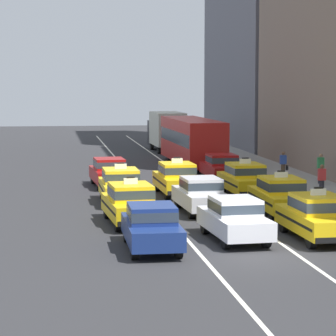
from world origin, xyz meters
name	(u,v)px	position (x,y,z in m)	size (l,w,h in m)	color
ground_plane	(250,256)	(0.00, 0.00, 0.00)	(160.00, 160.00, 0.00)	#2B2B2D
lane_stripe_left_center	(137,182)	(-1.60, 20.00, 0.00)	(0.14, 80.00, 0.01)	silver
lane_stripe_center_right	(192,181)	(1.60, 20.00, 0.00)	(0.14, 80.00, 0.01)	silver
sidewalk_curb	(312,189)	(7.20, 15.00, 0.07)	(4.00, 90.00, 0.15)	gray
sedan_left_nearest	(152,226)	(-3.11, 1.46, 0.85)	(1.80, 4.32, 1.58)	black
taxi_left_second	(130,203)	(-3.34, 6.50, 0.88)	(2.08, 4.66, 1.96)	black
taxi_left_third	(121,185)	(-3.24, 12.17, 0.88)	(1.86, 4.57, 1.96)	black
sedan_left_fourth	(109,171)	(-3.33, 18.26, 0.85)	(2.02, 4.40, 1.58)	black
sedan_center_nearest	(235,218)	(0.08, 2.61, 0.85)	(2.02, 4.40, 1.58)	black
sedan_center_second	(201,194)	(0.01, 8.85, 0.85)	(1.94, 4.37, 1.58)	black
taxi_center_third	(177,178)	(-0.16, 14.46, 0.88)	(1.92, 4.60, 1.96)	black
taxi_right_nearest	(317,216)	(3.09, 2.35, 0.88)	(1.90, 4.59, 1.96)	black
taxi_right_second	(280,195)	(3.31, 7.77, 0.88)	(1.85, 4.57, 1.96)	black
taxi_right_third	(245,179)	(3.20, 13.72, 0.88)	(1.93, 4.60, 1.96)	black
sedan_right_fourth	(222,167)	(3.33, 19.78, 0.85)	(1.80, 4.32, 1.58)	black
bus_right_fifth	(192,139)	(3.13, 28.46, 1.82)	(2.76, 11.25, 3.22)	black
box_truck_right_sixth	(166,130)	(3.05, 40.27, 1.78)	(2.42, 7.01, 3.27)	black
pedestrian_by_storefront	(283,165)	(6.90, 19.31, 0.94)	(0.47, 0.24, 1.57)	#473828
pedestrian_trailing	(322,180)	(6.59, 11.79, 0.96)	(0.36, 0.24, 1.60)	#23232D
pedestrian_far_corner	(320,168)	(8.25, 16.73, 0.99)	(0.36, 0.24, 1.66)	#23232D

